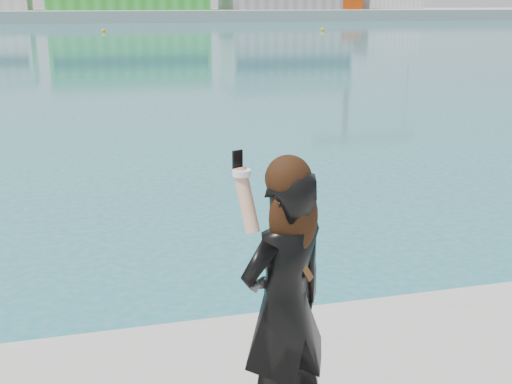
# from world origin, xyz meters

# --- Properties ---
(far_quay) EXTENTS (320.00, 40.00, 2.00)m
(far_quay) POSITION_xyz_m (0.00, 130.00, 1.00)
(far_quay) COLOR #9E9E99
(far_quay) RESTS_ON ground
(buoy_near) EXTENTS (0.50, 0.50, 0.50)m
(buoy_near) POSITION_xyz_m (1.73, 77.38, 0.00)
(buoy_near) COLOR #E5A40C
(buoy_near) RESTS_ON ground
(buoy_extra) EXTENTS (0.50, 0.50, 0.50)m
(buoy_extra) POSITION_xyz_m (28.43, 73.78, 0.00)
(buoy_extra) COLOR #E5A40C
(buoy_extra) RESTS_ON ground
(woman) EXTENTS (0.78, 0.66, 1.91)m
(woman) POSITION_xyz_m (0.56, -0.69, 1.77)
(woman) COLOR black
(woman) RESTS_ON near_quay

